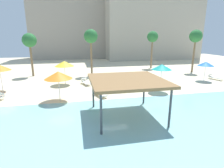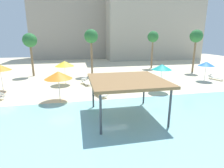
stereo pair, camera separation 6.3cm
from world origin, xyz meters
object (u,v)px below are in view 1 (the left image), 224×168
beach_umbrella_orange_1 (58,75)px  beach_umbrella_yellow_3 (64,64)px  palm_tree_3 (153,38)px  shade_pavilion (127,81)px  lounge_chair_1 (99,93)px  beach_umbrella_teal_0 (162,67)px  palm_tree_1 (196,37)px  palm_tree_2 (29,41)px  lounge_chair_2 (124,83)px  beach_umbrella_blue_5 (206,64)px  lounge_chair_4 (215,77)px  palm_tree_0 (91,37)px  lounge_chair_3 (85,82)px

beach_umbrella_orange_1 → beach_umbrella_yellow_3: 5.79m
palm_tree_3 → shade_pavilion: bearing=-118.3°
lounge_chair_1 → beach_umbrella_teal_0: bearing=70.8°
palm_tree_1 → palm_tree_3: (-4.69, 5.14, -0.07)m
shade_pavilion → beach_umbrella_teal_0: bearing=44.9°
palm_tree_2 → palm_tree_1: bearing=-4.8°
lounge_chair_2 → palm_tree_2: (-11.26, 7.91, 4.52)m
beach_umbrella_teal_0 → beach_umbrella_blue_5: (7.52, 3.06, -0.33)m
lounge_chair_1 → lounge_chair_4: same height
lounge_chair_4 → beach_umbrella_blue_5: bearing=-97.3°
beach_umbrella_orange_1 → lounge_chair_2: (6.78, 3.52, -1.94)m
palm_tree_0 → beach_umbrella_orange_1: bearing=-110.3°
shade_pavilion → palm_tree_0: size_ratio=0.75×
shade_pavilion → lounge_chair_2: bearing=75.5°
lounge_chair_3 → lounge_chair_4: (16.74, -0.87, 0.00)m
beach_umbrella_orange_1 → palm_tree_0: bearing=69.7°
beach_umbrella_blue_5 → lounge_chair_1: size_ratio=1.23×
lounge_chair_2 → lounge_chair_4: (12.49, 0.77, 0.00)m
shade_pavilion → beach_umbrella_teal_0: 7.17m
lounge_chair_2 → palm_tree_1: 14.94m
lounge_chair_1 → palm_tree_1: palm_tree_1 is taller
palm_tree_2 → lounge_chair_4: bearing=-16.7°
beach_umbrella_yellow_3 → palm_tree_2: 7.73m
shade_pavilion → beach_umbrella_orange_1: 6.39m
beach_umbrella_blue_5 → palm_tree_2: size_ratio=0.41×
shade_pavilion → palm_tree_2: (-9.25, 15.66, 2.32)m
palm_tree_1 → palm_tree_0: bearing=177.1°
palm_tree_2 → palm_tree_3: bearing=9.2°
lounge_chair_4 → palm_tree_1: palm_tree_1 is taller
beach_umbrella_teal_0 → palm_tree_3: (5.01, 13.71, 2.80)m
lounge_chair_1 → lounge_chair_4: 16.17m
lounge_chair_2 → beach_umbrella_teal_0: bearing=32.2°
shade_pavilion → palm_tree_1: (14.78, 13.64, 2.85)m
beach_umbrella_blue_5 → palm_tree_0: palm_tree_0 is taller
palm_tree_1 → palm_tree_3: size_ratio=1.01×
beach_umbrella_orange_1 → beach_umbrella_blue_5: (17.37, 3.89, -0.10)m
lounge_chair_3 → palm_tree_2: (-7.00, 6.27, 4.52)m
shade_pavilion → palm_tree_2: size_ratio=0.82×
beach_umbrella_orange_1 → beach_umbrella_blue_5: 17.80m
lounge_chair_3 → palm_tree_3: (12.34, 9.38, 4.98)m
lounge_chair_3 → palm_tree_2: size_ratio=0.34×
beach_umbrella_teal_0 → lounge_chair_4: beach_umbrella_teal_0 is taller
beach_umbrella_blue_5 → lounge_chair_2: 10.76m
palm_tree_1 → palm_tree_3: bearing=132.4°
beach_umbrella_teal_0 → palm_tree_0: palm_tree_0 is taller
palm_tree_3 → lounge_chair_2: bearing=-126.2°
lounge_chair_4 → palm_tree_3: 12.22m
beach_umbrella_orange_1 → palm_tree_2: (-4.48, 11.42, 2.57)m
shade_pavilion → lounge_chair_3: bearing=103.4°
palm_tree_2 → palm_tree_3: size_ratio=0.92×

